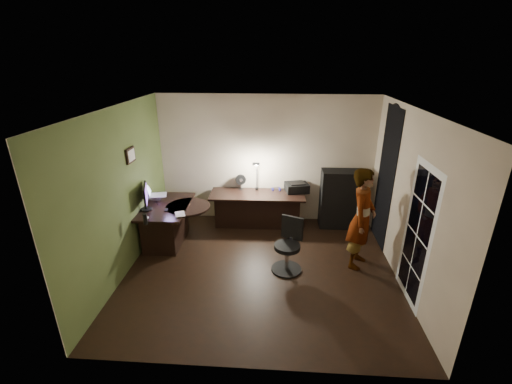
# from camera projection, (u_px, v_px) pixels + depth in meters

# --- Properties ---
(floor) EXTENTS (4.50, 4.00, 0.01)m
(floor) POSITION_uv_depth(u_px,v_px,m) (261.00, 269.00, 5.86)
(floor) COLOR black
(floor) RESTS_ON ground
(ceiling) EXTENTS (4.50, 4.00, 0.01)m
(ceiling) POSITION_uv_depth(u_px,v_px,m) (262.00, 109.00, 4.84)
(ceiling) COLOR silver
(ceiling) RESTS_ON floor
(wall_back) EXTENTS (4.50, 0.01, 2.70)m
(wall_back) POSITION_uv_depth(u_px,v_px,m) (266.00, 160.00, 7.20)
(wall_back) COLOR #BEAB91
(wall_back) RESTS_ON floor
(wall_front) EXTENTS (4.50, 0.01, 2.70)m
(wall_front) POSITION_uv_depth(u_px,v_px,m) (250.00, 272.00, 3.50)
(wall_front) COLOR #BEAB91
(wall_front) RESTS_ON floor
(wall_left) EXTENTS (0.01, 4.00, 2.70)m
(wall_left) POSITION_uv_depth(u_px,v_px,m) (121.00, 193.00, 5.49)
(wall_left) COLOR #BEAB91
(wall_left) RESTS_ON floor
(wall_right) EXTENTS (0.01, 4.00, 2.70)m
(wall_right) POSITION_uv_depth(u_px,v_px,m) (409.00, 200.00, 5.21)
(wall_right) COLOR #BEAB91
(wall_right) RESTS_ON floor
(green_wall_overlay) EXTENTS (0.00, 4.00, 2.70)m
(green_wall_overlay) POSITION_uv_depth(u_px,v_px,m) (122.00, 193.00, 5.49)
(green_wall_overlay) COLOR #4B5D2C
(green_wall_overlay) RESTS_ON floor
(arched_doorway) EXTENTS (0.01, 0.90, 2.60)m
(arched_doorway) POSITION_uv_depth(u_px,v_px,m) (386.00, 178.00, 6.29)
(arched_doorway) COLOR black
(arched_doorway) RESTS_ON floor
(french_door) EXTENTS (0.02, 0.92, 2.10)m
(french_door) POSITION_uv_depth(u_px,v_px,m) (417.00, 235.00, 4.81)
(french_door) COLOR white
(french_door) RESTS_ON floor
(framed_picture) EXTENTS (0.04, 0.30, 0.25)m
(framed_picture) POSITION_uv_depth(u_px,v_px,m) (130.00, 155.00, 5.72)
(framed_picture) COLOR black
(framed_picture) RESTS_ON wall_left
(desk_left) EXTENTS (0.85, 1.36, 0.77)m
(desk_left) POSITION_uv_depth(u_px,v_px,m) (168.00, 224.00, 6.58)
(desk_left) COLOR black
(desk_left) RESTS_ON floor
(desk_right) EXTENTS (1.97, 0.72, 0.73)m
(desk_right) POSITION_uv_depth(u_px,v_px,m) (257.00, 210.00, 7.22)
(desk_right) COLOR black
(desk_right) RESTS_ON floor
(cabinet) EXTENTS (0.83, 0.42, 1.24)m
(cabinet) POSITION_uv_depth(u_px,v_px,m) (340.00, 199.00, 7.12)
(cabinet) COLOR black
(cabinet) RESTS_ON floor
(laptop_stand) EXTENTS (0.22, 0.18, 0.09)m
(laptop_stand) POSITION_uv_depth(u_px,v_px,m) (156.00, 197.00, 6.66)
(laptop_stand) COLOR silver
(laptop_stand) RESTS_ON desk_left
(laptop) EXTENTS (0.43, 0.41, 0.25)m
(laptop) POSITION_uv_depth(u_px,v_px,m) (157.00, 189.00, 6.60)
(laptop) COLOR silver
(laptop) RESTS_ON laptop_stand
(monitor) EXTENTS (0.26, 0.53, 0.34)m
(monitor) POSITION_uv_depth(u_px,v_px,m) (145.00, 201.00, 6.18)
(monitor) COLOR black
(monitor) RESTS_ON desk_left
(mouse) EXTENTS (0.06, 0.08, 0.03)m
(mouse) POSITION_uv_depth(u_px,v_px,m) (147.00, 218.00, 5.89)
(mouse) COLOR silver
(mouse) RESTS_ON desk_left
(phone) EXTENTS (0.09, 0.13, 0.01)m
(phone) POSITION_uv_depth(u_px,v_px,m) (166.00, 210.00, 6.23)
(phone) COLOR black
(phone) RESTS_ON desk_left
(pen) EXTENTS (0.08, 0.11, 0.01)m
(pen) POSITION_uv_depth(u_px,v_px,m) (157.00, 203.00, 6.50)
(pen) COLOR black
(pen) RESTS_ON desk_left
(speaker) EXTENTS (0.09, 0.09, 0.19)m
(speaker) POSITION_uv_depth(u_px,v_px,m) (145.00, 219.00, 5.67)
(speaker) COLOR black
(speaker) RESTS_ON desk_left
(notepad) EXTENTS (0.24, 0.27, 0.01)m
(notepad) POSITION_uv_depth(u_px,v_px,m) (180.00, 214.00, 6.05)
(notepad) COLOR silver
(notepad) RESTS_ON desk_left
(desk_fan) EXTENTS (0.25, 0.18, 0.34)m
(desk_fan) POSITION_uv_depth(u_px,v_px,m) (241.00, 182.00, 7.26)
(desk_fan) COLOR black
(desk_fan) RESTS_ON desk_right
(headphones) EXTENTS (0.21, 0.14, 0.09)m
(headphones) POSITION_uv_depth(u_px,v_px,m) (276.00, 189.00, 7.24)
(headphones) COLOR #272299
(headphones) RESTS_ON desk_right
(printer) EXTENTS (0.54, 0.46, 0.21)m
(printer) POSITION_uv_depth(u_px,v_px,m) (297.00, 187.00, 7.17)
(printer) COLOR black
(printer) RESTS_ON desk_right
(desk_lamp) EXTENTS (0.21, 0.35, 0.74)m
(desk_lamp) POSITION_uv_depth(u_px,v_px,m) (257.00, 174.00, 7.15)
(desk_lamp) COLOR black
(desk_lamp) RESTS_ON desk_right
(office_chair) EXTENTS (0.67, 0.67, 0.92)m
(office_chair) POSITION_uv_depth(u_px,v_px,m) (287.00, 246.00, 5.67)
(office_chair) COLOR black
(office_chair) RESTS_ON floor
(person) EXTENTS (0.64, 0.74, 1.76)m
(person) POSITION_uv_depth(u_px,v_px,m) (362.00, 219.00, 5.69)
(person) COLOR #D8A88C
(person) RESTS_ON floor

